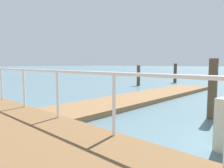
{
  "coord_description": "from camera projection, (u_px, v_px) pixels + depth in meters",
  "views": [
    {
      "loc": [
        -5.66,
        4.81,
        1.61
      ],
      "look_at": [
        0.18,
        10.25,
        0.83
      ],
      "focal_mm": 32.94,
      "sensor_mm": 36.0,
      "label": 1
    }
  ],
  "objects": [
    {
      "name": "dock_piling_0",
      "position": [
        212.0,
        89.0,
        6.0
      ],
      "size": [
        0.25,
        0.25,
        1.77
      ],
      "primitive_type": "cylinder",
      "color": "brown",
      "rests_on": "ground_plane"
    },
    {
      "name": "dock_piling_3",
      "position": [
        175.0,
        73.0,
        17.58
      ],
      "size": [
        0.27,
        0.27,
        1.65
      ],
      "primitive_type": "cylinder",
      "color": "#473826",
      "rests_on": "ground_plane"
    },
    {
      "name": "floating_dock",
      "position": [
        144.0,
        97.0,
        9.5
      ],
      "size": [
        11.48,
        2.0,
        0.18
      ],
      "primitive_type": "cube",
      "color": "olive",
      "rests_on": "ground_plane"
    },
    {
      "name": "ground_plane",
      "position": [
        10.0,
        87.0,
        14.58
      ],
      "size": [
        300.0,
        300.0,
        0.0
      ],
      "primitive_type": "plane",
      "color": "slate"
    },
    {
      "name": "boardwalk_railing",
      "position": [
        38.0,
        79.0,
        5.17
      ],
      "size": [
        0.06,
        25.83,
        1.08
      ],
      "color": "white",
      "rests_on": "boardwalk"
    },
    {
      "name": "dock_piling_1",
      "position": [
        138.0,
        76.0,
        15.29
      ],
      "size": [
        0.25,
        0.25,
        1.52
      ],
      "primitive_type": "cylinder",
      "color": "brown",
      "rests_on": "ground_plane"
    }
  ]
}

